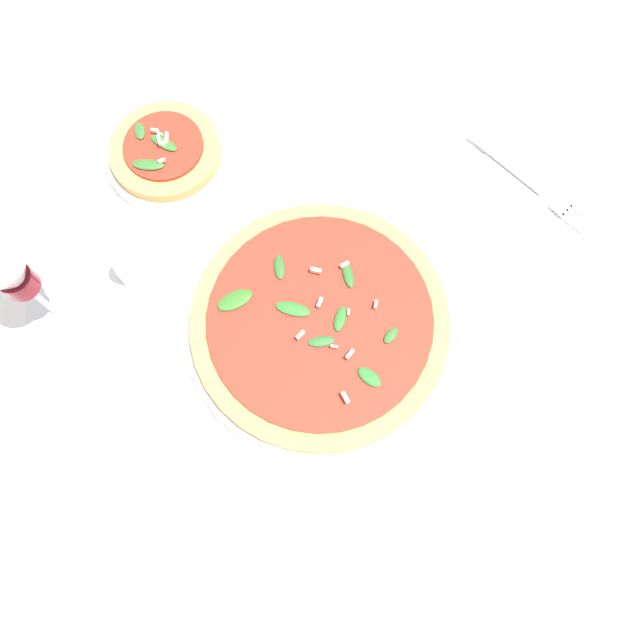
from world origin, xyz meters
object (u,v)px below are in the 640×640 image
pizza_personal_side (166,153)px  wine_glass (12,277)px  pizza_arugula_main (320,323)px  side_plate_white (127,578)px  shaker_pepper (127,267)px  fork (528,180)px

pizza_personal_side → wine_glass: bearing=-83.7°
pizza_arugula_main → side_plate_white: 0.37m
wine_glass → side_plate_white: bearing=-33.0°
pizza_arugula_main → side_plate_white: pizza_arugula_main is taller
wine_glass → shaker_pepper: 0.14m
pizza_arugula_main → shaker_pepper: (-0.24, -0.09, 0.02)m
pizza_personal_side → shaker_pepper: bearing=-64.5°
fork → shaker_pepper: bearing=-120.4°
pizza_arugula_main → wine_glass: wine_glass is taller
shaker_pepper → side_plate_white: bearing=-50.0°
pizza_personal_side → wine_glass: wine_glass is taller
pizza_personal_side → side_plate_white: 0.55m
side_plate_white → shaker_pepper: bearing=130.0°
fork → shaker_pepper: (-0.36, -0.43, 0.03)m
pizza_arugula_main → wine_glass: 0.36m
side_plate_white → wine_glass: bearing=147.0°
wine_glass → side_plate_white: (0.29, -0.19, -0.12)m
pizza_personal_side → pizza_arugula_main: bearing=-13.8°
wine_glass → side_plate_white: wine_glass is taller
fork → side_plate_white: (-0.12, -0.72, 0.00)m
fork → pizza_arugula_main: bearing=-99.0°
pizza_arugula_main → pizza_personal_side: bearing=166.2°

